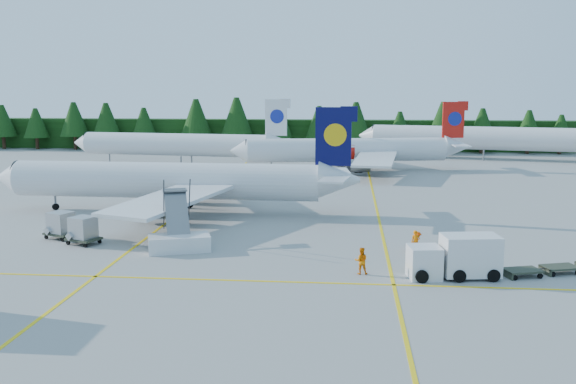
# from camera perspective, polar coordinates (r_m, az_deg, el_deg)

# --- Properties ---
(ground) EXTENTS (320.00, 320.00, 0.00)m
(ground) POSITION_cam_1_polar(r_m,az_deg,el_deg) (48.26, 1.72, -5.90)
(ground) COLOR gray
(ground) RESTS_ON ground
(taxi_stripe_a) EXTENTS (0.25, 120.00, 0.01)m
(taxi_stripe_a) POSITION_cam_1_polar(r_m,az_deg,el_deg) (69.74, -8.77, -1.21)
(taxi_stripe_a) COLOR yellow
(taxi_stripe_a) RESTS_ON ground
(taxi_stripe_b) EXTENTS (0.25, 120.00, 0.01)m
(taxi_stripe_b) POSITION_cam_1_polar(r_m,az_deg,el_deg) (67.73, 7.88, -1.50)
(taxi_stripe_b) COLOR yellow
(taxi_stripe_b) RESTS_ON ground
(taxi_stripe_cross) EXTENTS (80.00, 0.25, 0.01)m
(taxi_stripe_cross) POSITION_cam_1_polar(r_m,az_deg,el_deg) (42.51, 1.20, -8.03)
(taxi_stripe_cross) COLOR yellow
(taxi_stripe_cross) RESTS_ON ground
(treeline_hedge) EXTENTS (220.00, 4.00, 6.00)m
(treeline_hedge) POSITION_cam_1_polar(r_m,az_deg,el_deg) (128.85, 4.07, 5.08)
(treeline_hedge) COLOR black
(treeline_hedge) RESTS_ON ground
(airliner_navy) EXTENTS (36.85, 30.32, 10.72)m
(airliner_navy) POSITION_cam_1_polar(r_m,az_deg,el_deg) (66.15, -11.36, 0.96)
(airliner_navy) COLOR silver
(airliner_navy) RESTS_ON ground
(airliner_red) EXTENTS (35.24, 28.74, 10.33)m
(airliner_red) POSITION_cam_1_polar(r_m,az_deg,el_deg) (97.06, 4.91, 3.71)
(airliner_red) COLOR silver
(airliner_red) RESTS_ON ground
(airliner_far_left) EXTENTS (36.56, 7.55, 10.65)m
(airliner_far_left) POSITION_cam_1_polar(r_m,az_deg,el_deg) (106.42, -10.49, 4.21)
(airliner_far_left) COLOR silver
(airliner_far_left) RESTS_ON ground
(airliner_far_right) EXTENTS (40.46, 11.54, 11.89)m
(airliner_far_right) POSITION_cam_1_polar(r_m,az_deg,el_deg) (117.49, 15.51, 4.70)
(airliner_far_right) COLOR silver
(airliner_far_right) RESTS_ON ground
(airstairs) EXTENTS (5.27, 7.15, 4.26)m
(airstairs) POSITION_cam_1_polar(r_m,az_deg,el_deg) (51.22, -9.68, -4.06)
(airstairs) COLOR silver
(airstairs) RESTS_ON ground
(service_truck) EXTENTS (6.25, 2.99, 2.90)m
(service_truck) POSITION_cam_1_polar(r_m,az_deg,el_deg) (44.56, 14.54, -5.60)
(service_truck) COLOR white
(service_truck) RESTS_ON ground
(baggage_tug) EXTENTS (3.51, 2.50, 1.70)m
(baggage_tug) POSITION_cam_1_polar(r_m,az_deg,el_deg) (46.42, 14.62, -5.77)
(baggage_tug) COLOR #FDB50E
(baggage_tug) RESTS_ON ground
(uld_pair) EXTENTS (5.68, 4.44, 1.90)m
(uld_pair) POSITION_cam_1_polar(r_m,az_deg,el_deg) (56.02, -18.67, -2.90)
(uld_pair) COLOR #2F3224
(uld_pair) RESTS_ON ground
(crew_a) EXTENTS (0.69, 0.48, 1.83)m
(crew_a) POSITION_cam_1_polar(r_m,az_deg,el_deg) (50.20, 11.26, -4.40)
(crew_a) COLOR orange
(crew_a) RESTS_ON ground
(crew_b) EXTENTS (0.93, 0.74, 1.87)m
(crew_b) POSITION_cam_1_polar(r_m,az_deg,el_deg) (44.35, 6.52, -6.10)
(crew_b) COLOR orange
(crew_b) RESTS_ON ground
(crew_c) EXTENTS (0.46, 0.67, 1.61)m
(crew_c) POSITION_cam_1_polar(r_m,az_deg,el_deg) (50.81, 11.45, -4.37)
(crew_c) COLOR #FF4605
(crew_c) RESTS_ON ground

